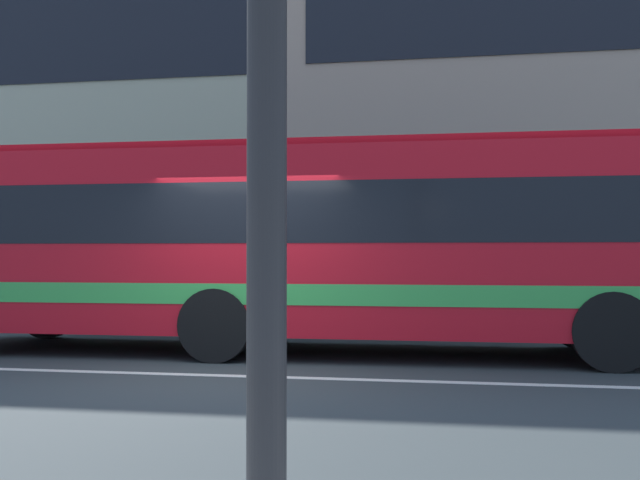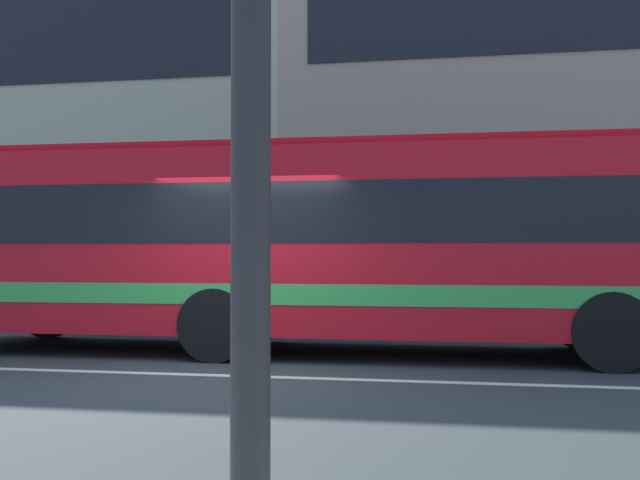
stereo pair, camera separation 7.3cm
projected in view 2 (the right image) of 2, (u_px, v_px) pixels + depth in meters
The scene contains 5 objects.
ground_plane at pixel (222, 376), 9.08m from camera, with size 160.00×160.00×0.00m, color #32393A.
lane_centre_line at pixel (222, 375), 9.08m from camera, with size 60.00×0.16×0.01m, color silver.
hedge_row_far at pixel (473, 311), 14.28m from camera, with size 15.80×1.10×0.76m, color #155319.
apartment_block_left at pixel (51, 111), 26.34m from camera, with size 18.65×9.80×12.94m.
transit_bus at pixel (283, 240), 11.31m from camera, with size 10.94×2.78×3.04m.
Camera 2 is at (2.82, -8.74, 1.46)m, focal length 42.47 mm.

